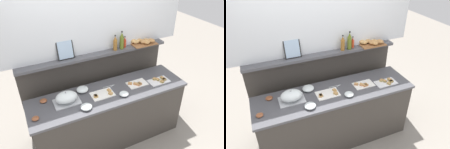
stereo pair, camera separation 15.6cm
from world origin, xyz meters
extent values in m
plane|color=gray|center=(0.00, 0.60, 0.00)|extent=(12.00, 12.00, 0.00)
cube|color=#3D3833|center=(0.00, 0.00, 0.44)|extent=(2.22, 0.60, 0.89)
cube|color=#4C4C51|center=(0.00, 0.00, 0.91)|extent=(2.26, 0.64, 0.03)
cube|color=#3D3833|center=(0.00, 0.50, 0.65)|extent=(2.29, 0.08, 1.30)
cube|color=#4C4C51|center=(0.00, 0.45, 1.32)|extent=(2.29, 0.22, 0.04)
cube|color=silver|center=(0.00, 0.52, 1.97)|extent=(2.89, 0.08, 1.26)
cube|color=white|center=(0.45, 0.00, 0.93)|extent=(0.30, 0.19, 0.01)
cube|color=#B7844C|center=(0.34, 0.03, 0.94)|extent=(0.07, 0.07, 0.01)
cube|color=#D1664C|center=(0.34, 0.03, 0.95)|extent=(0.07, 0.07, 0.01)
cube|color=#B7844C|center=(0.34, 0.03, 0.95)|extent=(0.07, 0.07, 0.01)
cube|color=#B7844C|center=(0.41, -0.01, 0.94)|extent=(0.07, 0.07, 0.01)
cube|color=#D1664C|center=(0.41, -0.01, 0.95)|extent=(0.07, 0.07, 0.01)
cube|color=#B7844C|center=(0.41, -0.01, 0.95)|extent=(0.07, 0.07, 0.01)
cube|color=#B7844C|center=(0.47, -0.04, 0.94)|extent=(0.05, 0.06, 0.01)
cube|color=#D1664C|center=(0.47, -0.04, 0.95)|extent=(0.05, 0.06, 0.01)
cube|color=#B7844C|center=(0.47, -0.04, 0.95)|extent=(0.05, 0.06, 0.01)
cube|color=#B7844C|center=(0.45, -0.05, 0.94)|extent=(0.07, 0.06, 0.01)
cube|color=#D1664C|center=(0.45, -0.05, 0.95)|extent=(0.07, 0.06, 0.01)
cube|color=#B7844C|center=(0.45, -0.05, 0.95)|extent=(0.07, 0.06, 0.01)
cube|color=white|center=(-0.12, -0.01, 0.93)|extent=(0.32, 0.21, 0.01)
cube|color=#B7844C|center=(-0.23, -0.03, 0.94)|extent=(0.06, 0.07, 0.01)
cube|color=#E5C666|center=(-0.23, -0.03, 0.95)|extent=(0.06, 0.07, 0.01)
cube|color=#B7844C|center=(-0.23, -0.03, 0.95)|extent=(0.06, 0.07, 0.01)
cube|color=#B7844C|center=(-0.01, 0.01, 0.94)|extent=(0.05, 0.06, 0.01)
cube|color=#E5C666|center=(-0.01, 0.01, 0.95)|extent=(0.05, 0.06, 0.01)
cube|color=#B7844C|center=(-0.01, 0.01, 0.95)|extent=(0.05, 0.06, 0.01)
cube|color=#B7844C|center=(-0.22, -0.03, 0.94)|extent=(0.05, 0.06, 0.01)
cube|color=#E5C666|center=(-0.22, -0.03, 0.95)|extent=(0.05, 0.06, 0.01)
cube|color=#B7844C|center=(-0.22, -0.03, 0.95)|extent=(0.05, 0.06, 0.01)
cube|color=#B7844C|center=(-0.02, -0.06, 0.94)|extent=(0.06, 0.07, 0.01)
cube|color=#E5C666|center=(-0.02, -0.06, 0.95)|extent=(0.06, 0.07, 0.01)
cube|color=#B7844C|center=(-0.02, -0.06, 0.95)|extent=(0.06, 0.07, 0.01)
cube|color=silver|center=(0.78, -0.09, 0.93)|extent=(0.32, 0.18, 0.01)
cube|color=#B7844C|center=(0.86, -0.11, 0.94)|extent=(0.06, 0.04, 0.01)
cube|color=#66994C|center=(0.86, -0.11, 0.95)|extent=(0.06, 0.04, 0.01)
cube|color=#B7844C|center=(0.86, -0.11, 0.95)|extent=(0.06, 0.04, 0.01)
cube|color=#B7844C|center=(0.74, -0.03, 0.94)|extent=(0.07, 0.06, 0.01)
cube|color=#66994C|center=(0.74, -0.03, 0.95)|extent=(0.07, 0.06, 0.01)
cube|color=#B7844C|center=(0.74, -0.03, 0.95)|extent=(0.07, 0.06, 0.01)
cube|color=#B7844C|center=(0.85, -0.10, 0.94)|extent=(0.06, 0.05, 0.01)
cube|color=#66994C|center=(0.85, -0.10, 0.95)|extent=(0.06, 0.05, 0.01)
cube|color=#B7844C|center=(0.85, -0.10, 0.95)|extent=(0.06, 0.05, 0.01)
cube|color=#B7844C|center=(0.79, -0.14, 0.94)|extent=(0.06, 0.07, 0.01)
cube|color=#66994C|center=(0.79, -0.14, 0.95)|extent=(0.06, 0.07, 0.01)
cube|color=#B7844C|center=(0.79, -0.14, 0.95)|extent=(0.06, 0.07, 0.01)
cube|color=#B7844C|center=(0.86, -0.05, 0.94)|extent=(0.06, 0.07, 0.01)
cube|color=#66994C|center=(0.86, -0.05, 0.95)|extent=(0.06, 0.07, 0.01)
cube|color=#B7844C|center=(0.86, -0.05, 0.95)|extent=(0.06, 0.07, 0.01)
cube|color=#B7844C|center=(0.77, -0.06, 0.94)|extent=(0.05, 0.06, 0.01)
cube|color=#66994C|center=(0.77, -0.06, 0.95)|extent=(0.05, 0.06, 0.01)
cube|color=#B7844C|center=(0.77, -0.06, 0.95)|extent=(0.05, 0.06, 0.01)
cube|color=#B7BABF|center=(-0.60, 0.04, 0.93)|extent=(0.34, 0.24, 0.01)
ellipsoid|color=silver|center=(-0.60, 0.04, 1.00)|extent=(0.28, 0.23, 0.14)
sphere|color=#B7BABF|center=(-0.60, 0.04, 1.08)|extent=(0.02, 0.02, 0.02)
ellipsoid|color=silver|center=(-0.34, 0.18, 0.96)|extent=(0.17, 0.17, 0.07)
ellipsoid|color=#BF4C3F|center=(-0.34, 0.18, 0.95)|extent=(0.13, 0.13, 0.04)
ellipsoid|color=silver|center=(0.14, -0.16, 0.95)|extent=(0.13, 0.13, 0.05)
ellipsoid|color=#F28C4C|center=(0.14, -0.16, 0.94)|extent=(0.10, 0.10, 0.03)
ellipsoid|color=silver|center=(-0.42, -0.19, 0.95)|extent=(0.15, 0.15, 0.06)
ellipsoid|color=#599959|center=(-0.42, -0.19, 0.94)|extent=(0.11, 0.11, 0.04)
ellipsoid|color=brown|center=(-0.88, 0.19, 0.94)|extent=(0.10, 0.10, 0.03)
ellipsoid|color=brown|center=(-1.03, -0.11, 0.94)|extent=(0.09, 0.09, 0.03)
cylinder|color=#B7BABF|center=(0.04, 0.09, 0.93)|extent=(0.17, 0.08, 0.01)
cylinder|color=#B7BABF|center=(0.04, 0.13, 0.93)|extent=(0.18, 0.02, 0.01)
sphere|color=#B7BABF|center=(0.13, 0.12, 0.93)|extent=(0.01, 0.01, 0.01)
cylinder|color=red|center=(0.47, 0.44, 1.39)|extent=(0.04, 0.04, 0.12)
cone|color=red|center=(0.47, 0.44, 1.47)|extent=(0.04, 0.04, 0.04)
cylinder|color=black|center=(0.47, 0.44, 1.50)|extent=(0.02, 0.02, 0.02)
cylinder|color=#8E5B23|center=(0.29, 0.41, 1.42)|extent=(0.06, 0.06, 0.16)
cone|color=#8E5B23|center=(0.29, 0.41, 1.53)|extent=(0.05, 0.05, 0.06)
cylinder|color=black|center=(0.29, 0.41, 1.56)|extent=(0.02, 0.02, 0.02)
cylinder|color=#56661E|center=(0.40, 0.41, 1.43)|extent=(0.06, 0.06, 0.19)
cone|color=#56661E|center=(0.40, 0.41, 1.56)|extent=(0.05, 0.05, 0.07)
cylinder|color=black|center=(0.40, 0.41, 1.60)|extent=(0.03, 0.03, 0.02)
cube|color=brown|center=(0.79, 0.42, 1.34)|extent=(0.40, 0.26, 0.02)
ellipsoid|color=tan|center=(0.68, 0.45, 1.38)|extent=(0.11, 0.09, 0.06)
ellipsoid|color=tan|center=(0.84, 0.42, 1.38)|extent=(0.14, 0.12, 0.06)
ellipsoid|color=#AD7A47|center=(0.79, 0.40, 1.38)|extent=(0.16, 0.13, 0.07)
ellipsoid|color=#B7844C|center=(0.75, 0.48, 1.38)|extent=(0.15, 0.16, 0.06)
ellipsoid|color=#AD7A47|center=(0.91, 0.38, 1.38)|extent=(0.15, 0.15, 0.07)
ellipsoid|color=#B7844C|center=(0.82, 0.41, 1.38)|extent=(0.15, 0.10, 0.06)
ellipsoid|color=#AD7A47|center=(0.83, 0.38, 1.39)|extent=(0.15, 0.16, 0.07)
ellipsoid|color=#B7844C|center=(0.81, 0.37, 1.38)|extent=(0.09, 0.12, 0.06)
ellipsoid|color=tan|center=(0.64, 0.50, 1.39)|extent=(0.11, 0.14, 0.07)
cube|color=black|center=(-0.45, 0.46, 1.47)|extent=(0.23, 0.07, 0.27)
cube|color=#99B2CC|center=(-0.45, 0.45, 1.47)|extent=(0.20, 0.06, 0.24)
camera|label=1|loc=(-1.04, -2.20, 2.73)|focal=34.48mm
camera|label=2|loc=(-0.90, -2.26, 2.73)|focal=34.48mm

